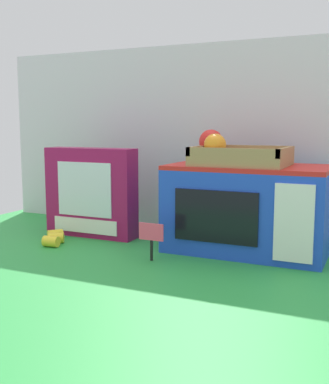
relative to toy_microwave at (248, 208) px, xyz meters
The scene contains 7 objects.
ground_plane 0.22m from the toy_microwave, behind, with size 1.70×1.70×0.00m, color green.
display_back_panel 0.34m from the toy_microwave, 129.43° to the left, with size 1.61×0.03×0.62m, color silver.
toy_microwave is the anchor object (origin of this frame).
food_groups_crate 0.16m from the toy_microwave, 158.70° to the right, with size 0.26×0.20×0.10m.
cookie_set_box 0.50m from the toy_microwave, behind, with size 0.30×0.08×0.28m.
price_sign 0.29m from the toy_microwave, 134.73° to the right, with size 0.07×0.01×0.10m.
loose_toy_banana 0.58m from the toy_microwave, 163.90° to the right, with size 0.09×0.12×0.03m.
Camera 1 is at (0.53, -1.31, 0.36)m, focal length 44.86 mm.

